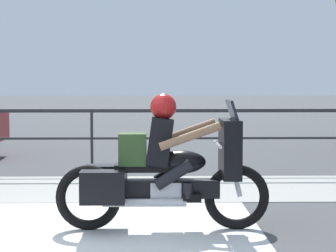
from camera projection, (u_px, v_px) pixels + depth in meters
ground_plane at (46, 244)px, 6.65m from camera, size 120.00×120.00×0.00m
sidewalk_band at (83, 188)px, 10.04m from camera, size 44.00×2.40×0.01m
crosswalk_band at (89, 249)px, 6.46m from camera, size 3.66×6.00×0.01m
fence_railing at (92, 123)px, 11.52m from camera, size 36.00×0.05×1.15m
motorcycle at (163, 169)px, 7.26m from camera, size 2.38×0.76×1.52m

